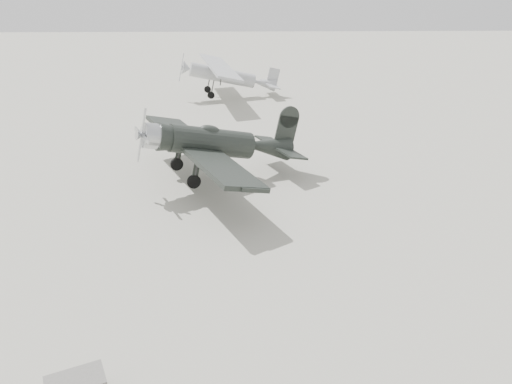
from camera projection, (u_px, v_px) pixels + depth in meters
ground at (225, 226)px, 21.42m from camera, size 160.00×160.00×0.00m
lowwing_monoplane at (218, 143)px, 25.31m from camera, size 9.10×11.70×3.88m
highwing_monoplane at (227, 73)px, 42.96m from camera, size 8.63×12.09×3.41m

